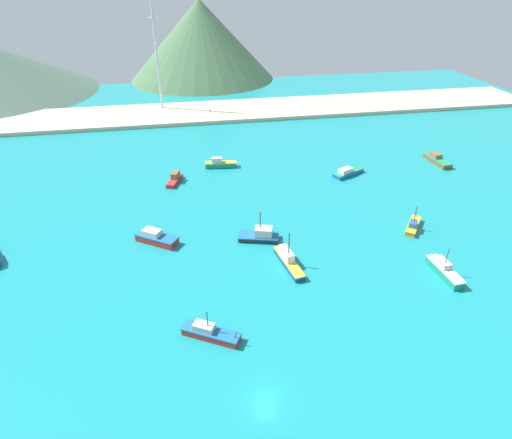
{
  "coord_description": "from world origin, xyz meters",
  "views": [
    {
      "loc": [
        -7.59,
        -33.63,
        45.24
      ],
      "look_at": [
        6.26,
        39.03,
        2.03
      ],
      "focal_mm": 30.71,
      "sensor_mm": 36.0,
      "label": 1
    }
  ],
  "objects_px": {
    "fishing_boat_3": "(348,172)",
    "radio_tower": "(157,55)",
    "fishing_boat_5": "(288,260)",
    "fishing_boat_12": "(260,235)",
    "fishing_boat_4": "(210,333)",
    "fishing_boat_8": "(156,238)",
    "fishing_boat_2": "(175,179)",
    "fishing_boat_15": "(413,226)",
    "fishing_boat_1": "(220,164)",
    "fishing_boat_6": "(437,160)",
    "fishing_boat_14": "(444,270)"
  },
  "relations": [
    {
      "from": "fishing_boat_4",
      "to": "fishing_boat_6",
      "type": "height_order",
      "value": "fishing_boat_4"
    },
    {
      "from": "fishing_boat_4",
      "to": "fishing_boat_6",
      "type": "xyz_separation_m",
      "value": [
        64.84,
        51.19,
        0.07
      ]
    },
    {
      "from": "fishing_boat_8",
      "to": "radio_tower",
      "type": "bearing_deg",
      "value": 88.89
    },
    {
      "from": "fishing_boat_5",
      "to": "fishing_boat_15",
      "type": "distance_m",
      "value": 28.14
    },
    {
      "from": "fishing_boat_5",
      "to": "fishing_boat_6",
      "type": "distance_m",
      "value": 61.87
    },
    {
      "from": "fishing_boat_2",
      "to": "fishing_boat_12",
      "type": "xyz_separation_m",
      "value": [
        15.13,
        -28.71,
        0.11
      ]
    },
    {
      "from": "fishing_boat_3",
      "to": "radio_tower",
      "type": "xyz_separation_m",
      "value": [
        -44.7,
        64.61,
        18.14
      ]
    },
    {
      "from": "fishing_boat_1",
      "to": "radio_tower",
      "type": "xyz_separation_m",
      "value": [
        -14.26,
        53.86,
        17.93
      ]
    },
    {
      "from": "fishing_boat_12",
      "to": "radio_tower",
      "type": "distance_m",
      "value": 92.91
    },
    {
      "from": "fishing_boat_12",
      "to": "fishing_boat_4",
      "type": "bearing_deg",
      "value": -116.85
    },
    {
      "from": "fishing_boat_1",
      "to": "fishing_boat_2",
      "type": "distance_m",
      "value": 13.56
    },
    {
      "from": "fishing_boat_14",
      "to": "fishing_boat_3",
      "type": "bearing_deg",
      "value": 91.62
    },
    {
      "from": "fishing_boat_1",
      "to": "fishing_boat_15",
      "type": "bearing_deg",
      "value": -47.83
    },
    {
      "from": "fishing_boat_4",
      "to": "fishing_boat_1",
      "type": "bearing_deg",
      "value": 81.89
    },
    {
      "from": "fishing_boat_4",
      "to": "radio_tower",
      "type": "xyz_separation_m",
      "value": [
        -5.86,
        112.81,
        18.11
      ]
    },
    {
      "from": "fishing_boat_8",
      "to": "fishing_boat_5",
      "type": "bearing_deg",
      "value": -27.28
    },
    {
      "from": "fishing_boat_5",
      "to": "fishing_boat_8",
      "type": "distance_m",
      "value": 25.37
    },
    {
      "from": "fishing_boat_5",
      "to": "fishing_boat_12",
      "type": "xyz_separation_m",
      "value": [
        -3.18,
        8.86,
        0.01
      ]
    },
    {
      "from": "fishing_boat_15",
      "to": "fishing_boat_4",
      "type": "bearing_deg",
      "value": -152.94
    },
    {
      "from": "fishing_boat_3",
      "to": "fishing_boat_5",
      "type": "bearing_deg",
      "value": -125.29
    },
    {
      "from": "fishing_boat_3",
      "to": "fishing_boat_8",
      "type": "relative_size",
      "value": 1.08
    },
    {
      "from": "fishing_boat_5",
      "to": "radio_tower",
      "type": "bearing_deg",
      "value": 101.99
    },
    {
      "from": "fishing_boat_4",
      "to": "fishing_boat_8",
      "type": "relative_size",
      "value": 1.01
    },
    {
      "from": "fishing_boat_5",
      "to": "radio_tower",
      "type": "height_order",
      "value": "radio_tower"
    },
    {
      "from": "fishing_boat_2",
      "to": "fishing_boat_8",
      "type": "xyz_separation_m",
      "value": [
        -4.24,
        -25.93,
        0.12
      ]
    },
    {
      "from": "fishing_boat_15",
      "to": "radio_tower",
      "type": "height_order",
      "value": "radio_tower"
    },
    {
      "from": "fishing_boat_2",
      "to": "fishing_boat_15",
      "type": "relative_size",
      "value": 1.02
    },
    {
      "from": "fishing_boat_2",
      "to": "fishing_boat_15",
      "type": "xyz_separation_m",
      "value": [
        45.55,
        -30.5,
        -0.13
      ]
    },
    {
      "from": "fishing_boat_3",
      "to": "fishing_boat_6",
      "type": "bearing_deg",
      "value": 6.57
    },
    {
      "from": "fishing_boat_1",
      "to": "fishing_boat_2",
      "type": "relative_size",
      "value": 1.14
    },
    {
      "from": "fishing_boat_6",
      "to": "fishing_boat_8",
      "type": "distance_m",
      "value": 76.59
    },
    {
      "from": "fishing_boat_8",
      "to": "fishing_boat_15",
      "type": "xyz_separation_m",
      "value": [
        49.79,
        -4.57,
        -0.25
      ]
    },
    {
      "from": "fishing_boat_14",
      "to": "fishing_boat_8",
      "type": "bearing_deg",
      "value": 157.87
    },
    {
      "from": "fishing_boat_4",
      "to": "fishing_boat_5",
      "type": "distance_m",
      "value": 20.89
    },
    {
      "from": "fishing_boat_14",
      "to": "radio_tower",
      "type": "xyz_separation_m",
      "value": [
        -45.88,
        106.0,
        17.93
      ]
    },
    {
      "from": "fishing_boat_4",
      "to": "fishing_boat_8",
      "type": "distance_m",
      "value": 27.22
    },
    {
      "from": "fishing_boat_3",
      "to": "radio_tower",
      "type": "height_order",
      "value": "radio_tower"
    },
    {
      "from": "fishing_boat_2",
      "to": "fishing_boat_8",
      "type": "distance_m",
      "value": 26.28
    },
    {
      "from": "fishing_boat_12",
      "to": "fishing_boat_14",
      "type": "distance_m",
      "value": 32.69
    },
    {
      "from": "fishing_boat_1",
      "to": "fishing_boat_5",
      "type": "relative_size",
      "value": 0.83
    },
    {
      "from": "fishing_boat_3",
      "to": "radio_tower",
      "type": "distance_m",
      "value": 80.64
    },
    {
      "from": "fishing_boat_6",
      "to": "radio_tower",
      "type": "distance_m",
      "value": 95.5
    },
    {
      "from": "fishing_boat_5",
      "to": "fishing_boat_14",
      "type": "height_order",
      "value": "fishing_boat_5"
    },
    {
      "from": "fishing_boat_4",
      "to": "fishing_boat_3",
      "type": "bearing_deg",
      "value": 51.13
    },
    {
      "from": "fishing_boat_3",
      "to": "fishing_boat_15",
      "type": "relative_size",
      "value": 1.27
    },
    {
      "from": "fishing_boat_4",
      "to": "fishing_boat_5",
      "type": "height_order",
      "value": "fishing_boat_5"
    },
    {
      "from": "fishing_boat_3",
      "to": "fishing_boat_15",
      "type": "xyz_separation_m",
      "value": [
        3.41,
        -26.61,
        -0.03
      ]
    },
    {
      "from": "fishing_boat_3",
      "to": "fishing_boat_14",
      "type": "distance_m",
      "value": 41.4
    },
    {
      "from": "radio_tower",
      "to": "fishing_boat_14",
      "type": "bearing_deg",
      "value": -66.6
    },
    {
      "from": "fishing_boat_2",
      "to": "fishing_boat_6",
      "type": "xyz_separation_m",
      "value": [
        68.14,
        -0.89,
        0.0
      ]
    }
  ]
}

